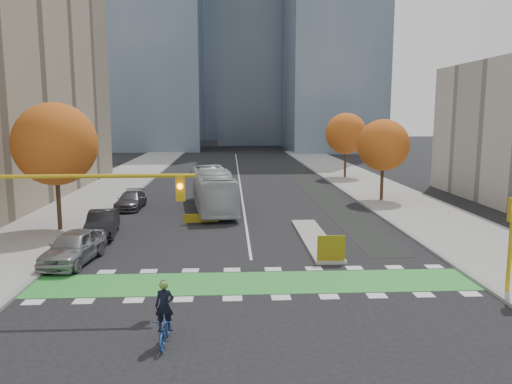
{
  "coord_description": "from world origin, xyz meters",
  "views": [
    {
      "loc": [
        -1.05,
        -19.91,
        7.46
      ],
      "look_at": [
        0.44,
        8.65,
        3.0
      ],
      "focal_mm": 35.0,
      "sensor_mm": 36.0,
      "label": 1
    }
  ],
  "objects": [
    {
      "name": "traffic_signal_west",
      "position": [
        -7.93,
        -0.51,
        4.03
      ],
      "size": [
        8.53,
        0.56,
        5.2
      ],
      "color": "#BF9914",
      "rests_on": "ground"
    },
    {
      "name": "tree_west",
      "position": [
        -12.0,
        12.0,
        5.62
      ],
      "size": [
        5.2,
        5.2,
        8.22
      ],
      "color": "#332114",
      "rests_on": "ground"
    },
    {
      "name": "sidewalk_east",
      "position": [
        13.5,
        20.0,
        0.07
      ],
      "size": [
        7.0,
        120.0,
        0.15
      ],
      "primitive_type": "cube",
      "color": "gray",
      "rests_on": "ground"
    },
    {
      "name": "cyclist",
      "position": [
        -3.22,
        -4.35,
        0.72
      ],
      "size": [
        0.68,
        1.87,
        2.15
      ],
      "rotation": [
        0.0,
        0.0,
        -0.02
      ],
      "color": "navy",
      "rests_on": "ground"
    },
    {
      "name": "parked_car_c",
      "position": [
        -9.0,
        19.75,
        0.68
      ],
      "size": [
        2.03,
        4.73,
        1.36
      ],
      "primitive_type": "imported",
      "rotation": [
        0.0,
        0.0,
        -0.03
      ],
      "color": "#49484D",
      "rests_on": "ground"
    },
    {
      "name": "bike_lane_paint",
      "position": [
        7.5,
        30.0,
        0.01
      ],
      "size": [
        2.5,
        50.0,
        0.01
      ],
      "primitive_type": "cube",
      "color": "black",
      "rests_on": "ground"
    },
    {
      "name": "bike_crossing",
      "position": [
        0.0,
        1.5,
        0.01
      ],
      "size": [
        20.0,
        3.0,
        0.01
      ],
      "primitive_type": "cube",
      "color": "green",
      "rests_on": "ground"
    },
    {
      "name": "ground",
      "position": [
        0.0,
        0.0,
        0.0
      ],
      "size": [
        300.0,
        300.0,
        0.0
      ],
      "primitive_type": "plane",
      "color": "black",
      "rests_on": "ground"
    },
    {
      "name": "tree_east_far",
      "position": [
        12.5,
        38.0,
        5.24
      ],
      "size": [
        4.8,
        4.8,
        7.65
      ],
      "color": "#332114",
      "rests_on": "ground"
    },
    {
      "name": "curb_west",
      "position": [
        -10.0,
        20.0,
        0.07
      ],
      "size": [
        0.3,
        120.0,
        0.16
      ],
      "primitive_type": "cube",
      "color": "gray",
      "rests_on": "ground"
    },
    {
      "name": "traffic_signal_east",
      "position": [
        10.5,
        -0.51,
        2.73
      ],
      "size": [
        0.35,
        0.43,
        4.1
      ],
      "color": "#BF9914",
      "rests_on": "ground"
    },
    {
      "name": "centre_line",
      "position": [
        0.0,
        40.0,
        0.01
      ],
      "size": [
        0.15,
        70.0,
        0.01
      ],
      "primitive_type": "cube",
      "color": "silver",
      "rests_on": "ground"
    },
    {
      "name": "hazard_board",
      "position": [
        4.0,
        4.2,
        0.8
      ],
      "size": [
        1.4,
        0.12,
        1.3
      ],
      "primitive_type": "cube",
      "color": "yellow",
      "rests_on": "median_island"
    },
    {
      "name": "tree_east_near",
      "position": [
        12.0,
        22.0,
        4.86
      ],
      "size": [
        4.4,
        4.4,
        7.08
      ],
      "color": "#332114",
      "rests_on": "ground"
    },
    {
      "name": "tower_far",
      "position": [
        -4.0,
        140.0,
        40.0
      ],
      "size": [
        26.0,
        26.0,
        80.0
      ],
      "primitive_type": "cube",
      "color": "#47566B",
      "rests_on": "ground"
    },
    {
      "name": "curb_east",
      "position": [
        10.0,
        20.0,
        0.07
      ],
      "size": [
        0.3,
        120.0,
        0.16
      ],
      "primitive_type": "cube",
      "color": "gray",
      "rests_on": "ground"
    },
    {
      "name": "sidewalk_west",
      "position": [
        -13.5,
        20.0,
        0.07
      ],
      "size": [
        7.0,
        120.0,
        0.15
      ],
      "primitive_type": "cube",
      "color": "gray",
      "rests_on": "ground"
    },
    {
      "name": "median_island",
      "position": [
        4.0,
        9.0,
        0.08
      ],
      "size": [
        1.6,
        10.0,
        0.16
      ],
      "primitive_type": "cube",
      "color": "gray",
      "rests_on": "ground"
    },
    {
      "name": "bus",
      "position": [
        -2.41,
        19.1,
        1.6
      ],
      "size": [
        4.06,
        11.72,
        3.2
      ],
      "primitive_type": "imported",
      "rotation": [
        0.0,
        0.0,
        0.12
      ],
      "color": "silver",
      "rests_on": "ground"
    },
    {
      "name": "parked_car_b",
      "position": [
        -9.0,
        10.76,
        0.78
      ],
      "size": [
        2.16,
        4.87,
        1.56
      ],
      "primitive_type": "imported",
      "rotation": [
        0.0,
        0.0,
        0.11
      ],
      "color": "black",
      "rests_on": "ground"
    },
    {
      "name": "tower_ne",
      "position": [
        20.0,
        85.0,
        30.0
      ],
      "size": [
        18.0,
        24.0,
        60.0
      ],
      "primitive_type": "cube",
      "color": "#47566B",
      "rests_on": "ground"
    },
    {
      "name": "parked_car_a",
      "position": [
        -9.0,
        5.0,
        0.83
      ],
      "size": [
        2.6,
        5.12,
        1.67
      ],
      "primitive_type": "imported",
      "rotation": [
        0.0,
        0.0,
        -0.13
      ],
      "color": "gray",
      "rests_on": "ground"
    }
  ]
}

